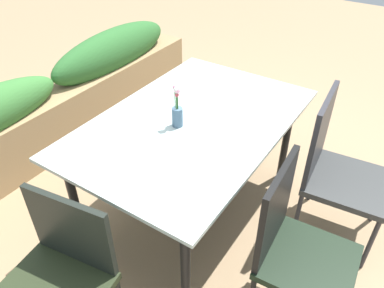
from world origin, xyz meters
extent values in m
plane|color=#9E7F5B|center=(0.00, 0.00, 0.00)|extent=(12.00, 12.00, 0.00)
cube|color=#B2C6C1|center=(-0.05, 0.01, 0.75)|extent=(1.59, 1.05, 0.02)
cube|color=black|center=(-0.05, 0.01, 0.73)|extent=(1.56, 1.03, 0.02)
cylinder|color=black|center=(-0.73, -0.39, 0.37)|extent=(0.05, 0.05, 0.74)
cylinder|color=black|center=(0.62, -0.39, 0.37)|extent=(0.05, 0.05, 0.74)
cylinder|color=black|center=(-0.73, 0.42, 0.37)|extent=(0.05, 0.05, 0.74)
cylinder|color=black|center=(0.62, 0.42, 0.37)|extent=(0.05, 0.05, 0.74)
cube|color=#343736|center=(0.31, -0.91, 0.44)|extent=(0.52, 0.52, 0.04)
cube|color=#2D2D33|center=(0.29, -0.69, 0.72)|extent=(0.46, 0.07, 0.54)
cylinder|color=#2D2D33|center=(0.54, -1.11, 0.22)|extent=(0.03, 0.03, 0.43)
cylinder|color=#2D2D33|center=(0.10, -1.15, 0.22)|extent=(0.03, 0.03, 0.43)
cylinder|color=#2D2D33|center=(0.51, -0.67, 0.22)|extent=(0.03, 0.03, 0.43)
cylinder|color=#2D2D33|center=(0.07, -0.71, 0.22)|extent=(0.03, 0.03, 0.43)
cube|color=black|center=(-0.41, -0.91, 0.45)|extent=(0.47, 0.47, 0.04)
cube|color=black|center=(-0.43, -0.71, 0.71)|extent=(0.42, 0.06, 0.50)
cylinder|color=black|center=(-0.20, -1.10, 0.22)|extent=(0.03, 0.03, 0.44)
cylinder|color=black|center=(-0.22, -0.70, 0.22)|extent=(0.03, 0.03, 0.44)
cube|color=black|center=(-1.03, 0.05, 0.66)|extent=(0.10, 0.46, 0.41)
cylinder|color=black|center=(-1.06, 0.27, 0.22)|extent=(0.03, 0.03, 0.44)
cylinder|color=slate|center=(-0.15, 0.06, 0.82)|extent=(0.07, 0.07, 0.12)
cylinder|color=#387233|center=(-0.15, 0.05, 0.93)|extent=(0.01, 0.01, 0.16)
sphere|color=pink|center=(-0.15, 0.05, 1.01)|extent=(0.04, 0.04, 0.04)
cylinder|color=#387233|center=(-0.15, 0.05, 0.91)|extent=(0.01, 0.01, 0.13)
sphere|color=#DB4C56|center=(-0.15, 0.05, 0.98)|extent=(0.02, 0.02, 0.02)
cylinder|color=#387233|center=(-0.15, 0.07, 0.93)|extent=(0.01, 0.01, 0.18)
sphere|color=pink|center=(-0.15, 0.07, 1.02)|extent=(0.03, 0.03, 0.03)
cylinder|color=#387233|center=(-0.16, 0.05, 0.93)|extent=(0.01, 0.01, 0.17)
sphere|color=white|center=(-0.16, 0.05, 1.01)|extent=(0.02, 0.02, 0.02)
cylinder|color=#387233|center=(-0.15, 0.05, 0.92)|extent=(0.01, 0.01, 0.16)
sphere|color=pink|center=(-0.15, 0.05, 1.00)|extent=(0.03, 0.03, 0.03)
cube|color=#9E7F56|center=(0.02, 1.45, 0.25)|extent=(3.23, 0.37, 0.49)
ellipsoid|color=#2D662D|center=(0.75, 1.45, 0.61)|extent=(1.45, 0.34, 0.40)
camera|label=1|loc=(-1.69, -1.06, 2.02)|focal=35.20mm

